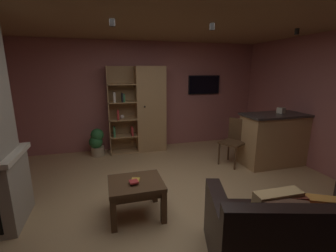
# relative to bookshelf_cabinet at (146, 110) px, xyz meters

# --- Properties ---
(floor) EXTENTS (5.82, 5.33, 0.02)m
(floor) POSITION_rel_bookshelf_cabinet_xyz_m (-0.05, -2.42, -0.98)
(floor) COLOR tan
(floor) RESTS_ON ground
(wall_back) EXTENTS (5.94, 0.06, 2.51)m
(wall_back) POSITION_rel_bookshelf_cabinet_xyz_m (-0.05, 0.27, 0.29)
(wall_back) COLOR #9E5B56
(wall_back) RESTS_ON ground
(ceiling) EXTENTS (5.82, 5.33, 0.02)m
(ceiling) POSITION_rel_bookshelf_cabinet_xyz_m (-0.05, -2.42, 1.56)
(ceiling) COLOR #8E6B47
(window_pane_back) EXTENTS (0.67, 0.01, 0.80)m
(window_pane_back) POSITION_rel_bookshelf_cabinet_xyz_m (-0.38, 0.24, 0.37)
(window_pane_back) COLOR white
(bookshelf_cabinet) EXTENTS (1.29, 0.41, 1.95)m
(bookshelf_cabinet) POSITION_rel_bookshelf_cabinet_xyz_m (0.00, 0.00, 0.00)
(bookshelf_cabinet) COLOR #A87F51
(bookshelf_cabinet) RESTS_ON ground
(kitchen_bar_counter) EXTENTS (1.57, 0.64, 1.03)m
(kitchen_bar_counter) POSITION_rel_bookshelf_cabinet_xyz_m (2.41, -1.55, -0.45)
(kitchen_bar_counter) COLOR #A87F51
(kitchen_bar_counter) RESTS_ON ground
(tissue_box) EXTENTS (0.15, 0.15, 0.11)m
(tissue_box) POSITION_rel_bookshelf_cabinet_xyz_m (2.41, -1.50, 0.12)
(tissue_box) COLOR #BFB299
(tissue_box) RESTS_ON kitchen_bar_counter
(leather_couch) EXTENTS (1.79, 1.32, 0.84)m
(leather_couch) POSITION_rel_bookshelf_cabinet_xyz_m (0.73, -3.74, -0.66)
(leather_couch) COLOR black
(leather_couch) RESTS_ON ground
(coffee_table) EXTENTS (0.68, 0.59, 0.48)m
(coffee_table) POSITION_rel_bookshelf_cabinet_xyz_m (-0.62, -2.53, -0.58)
(coffee_table) COLOR #4C331E
(coffee_table) RESTS_ON ground
(table_book_0) EXTENTS (0.13, 0.13, 0.02)m
(table_book_0) POSITION_rel_bookshelf_cabinet_xyz_m (-0.62, -2.52, -0.48)
(table_book_0) COLOR gold
(table_book_0) RESTS_ON coffee_table
(table_book_1) EXTENTS (0.12, 0.12, 0.02)m
(table_book_1) POSITION_rel_bookshelf_cabinet_xyz_m (-0.65, -2.60, -0.45)
(table_book_1) COLOR #B22D2D
(table_book_1) RESTS_ON coffee_table
(dining_chair) EXTENTS (0.57, 0.57, 0.92)m
(dining_chair) POSITION_rel_bookshelf_cabinet_xyz_m (1.54, -1.33, -0.44)
(dining_chair) COLOR #4C331E
(dining_chair) RESTS_ON ground
(potted_floor_plant) EXTENTS (0.33, 0.31, 0.62)m
(potted_floor_plant) POSITION_rel_bookshelf_cabinet_xyz_m (-1.15, -0.12, -0.65)
(potted_floor_plant) COLOR #9E896B
(potted_floor_plant) RESTS_ON ground
(wall_mounted_tv) EXTENTS (0.82, 0.06, 0.46)m
(wall_mounted_tv) POSITION_rel_bookshelf_cabinet_xyz_m (1.52, 0.21, 0.54)
(wall_mounted_tv) COLOR black
(track_light_spot_1) EXTENTS (0.07, 0.07, 0.09)m
(track_light_spot_1) POSITION_rel_bookshelf_cabinet_xyz_m (-0.78, -2.03, 1.48)
(track_light_spot_1) COLOR black
(track_light_spot_2) EXTENTS (0.07, 0.07, 0.09)m
(track_light_spot_2) POSITION_rel_bookshelf_cabinet_xyz_m (0.56, -2.11, 1.48)
(track_light_spot_2) COLOR black
(track_light_spot_3) EXTENTS (0.07, 0.07, 0.09)m
(track_light_spot_3) POSITION_rel_bookshelf_cabinet_xyz_m (2.01, -2.09, 1.48)
(track_light_spot_3) COLOR black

